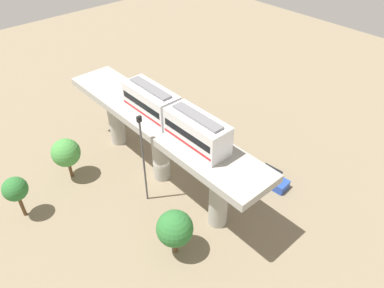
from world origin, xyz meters
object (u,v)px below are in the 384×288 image
train (173,116)px  tree_mid_lot (66,153)px  signal_post (143,157)px  parked_car_yellow (217,157)px  tree_far_corner (15,189)px  parked_car_blue (270,178)px  tree_near_viaduct (175,229)px

train → tree_mid_lot: size_ratio=2.62×
signal_post → train: bearing=-11.8°
parked_car_yellow → signal_post: bearing=162.1°
tree_far_corner → parked_car_blue: bearing=-31.6°
tree_mid_lot → tree_near_viaduct: bearing=-81.7°
parked_car_blue → tree_mid_lot: tree_mid_lot is taller
parked_car_yellow → train: bearing=166.2°
signal_post → tree_mid_lot: bearing=116.8°
tree_far_corner → train: bearing=-27.4°
tree_far_corner → tree_mid_lot: bearing=18.2°
train → tree_near_viaduct: 10.70m
train → signal_post: (-3.40, 0.71, -3.79)m
train → parked_car_blue: bearing=-38.0°
tree_mid_lot → signal_post: size_ratio=0.48×
tree_mid_lot → tree_far_corner: bearing=-161.8°
parked_car_yellow → signal_post: 11.26m
tree_near_viaduct → signal_post: 8.02m
train → signal_post: 5.14m
tree_near_viaduct → signal_post: (2.08, 7.29, 2.62)m
parked_car_blue → signal_post: signal_post is taller
parked_car_blue → tree_far_corner: tree_far_corner is taller
parked_car_yellow → tree_mid_lot: tree_mid_lot is taller
signal_post → tree_far_corner: bearing=148.4°
tree_mid_lot → tree_far_corner: (-6.43, -2.12, 0.15)m
train → signal_post: train is taller
train → parked_car_yellow: size_ratio=3.01×
parked_car_blue → tree_near_viaduct: 14.18m
parked_car_blue → tree_near_viaduct: tree_near_viaduct is taller
tree_mid_lot → parked_car_yellow: bearing=-33.5°
parked_car_yellow → tree_mid_lot: bearing=132.9°
train → parked_car_yellow: (6.57, -0.02, -8.96)m
tree_near_viaduct → train: bearing=50.2°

